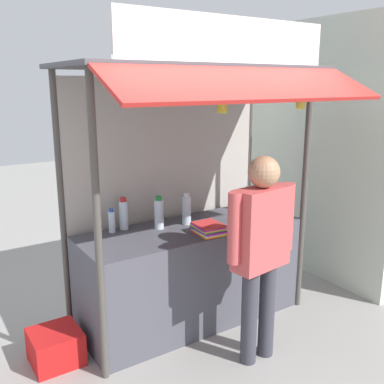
{
  "coord_description": "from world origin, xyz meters",
  "views": [
    {
      "loc": [
        -2.22,
        -3.38,
        2.32
      ],
      "look_at": [
        0.0,
        0.0,
        1.31
      ],
      "focal_mm": 41.21,
      "sensor_mm": 36.0,
      "label": 1
    }
  ],
  "objects_px": {
    "water_bottle_back_right": "(112,221)",
    "water_bottle_front_right": "(124,214)",
    "water_bottle_far_left": "(187,210)",
    "banana_bunch_inner_right": "(301,101)",
    "plastic_crate": "(56,347)",
    "magazine_stack_rear_center": "(273,218)",
    "vendor_person": "(261,242)",
    "water_bottle_front_left": "(159,213)",
    "magazine_stack_mid_right": "(266,209)",
    "banana_bunch_inner_left": "(223,103)",
    "water_bottle_mid_left": "(247,199)",
    "magazine_stack_right": "(209,229)"
  },
  "relations": [
    {
      "from": "water_bottle_back_right",
      "to": "plastic_crate",
      "type": "bearing_deg",
      "value": -158.41
    },
    {
      "from": "magazine_stack_mid_right",
      "to": "magazine_stack_rear_center",
      "type": "height_order",
      "value": "magazine_stack_rear_center"
    },
    {
      "from": "banana_bunch_inner_left",
      "to": "plastic_crate",
      "type": "bearing_deg",
      "value": 158.99
    },
    {
      "from": "water_bottle_back_right",
      "to": "water_bottle_front_right",
      "type": "relative_size",
      "value": 0.73
    },
    {
      "from": "magazine_stack_rear_center",
      "to": "vendor_person",
      "type": "bearing_deg",
      "value": -139.87
    },
    {
      "from": "water_bottle_front_left",
      "to": "magazine_stack_mid_right",
      "type": "relative_size",
      "value": 1.0
    },
    {
      "from": "plastic_crate",
      "to": "water_bottle_front_left",
      "type": "bearing_deg",
      "value": 6.16
    },
    {
      "from": "water_bottle_far_left",
      "to": "banana_bunch_inner_right",
      "type": "height_order",
      "value": "banana_bunch_inner_right"
    },
    {
      "from": "banana_bunch_inner_left",
      "to": "magazine_stack_rear_center",
      "type": "bearing_deg",
      "value": 14.35
    },
    {
      "from": "water_bottle_back_right",
      "to": "water_bottle_front_right",
      "type": "distance_m",
      "value": 0.14
    },
    {
      "from": "water_bottle_far_left",
      "to": "vendor_person",
      "type": "distance_m",
      "value": 0.99
    },
    {
      "from": "water_bottle_back_right",
      "to": "magazine_stack_rear_center",
      "type": "relative_size",
      "value": 0.88
    },
    {
      "from": "water_bottle_front_left",
      "to": "banana_bunch_inner_right",
      "type": "height_order",
      "value": "banana_bunch_inner_right"
    },
    {
      "from": "water_bottle_far_left",
      "to": "magazine_stack_rear_center",
      "type": "relative_size",
      "value": 1.21
    },
    {
      "from": "water_bottle_front_left",
      "to": "banana_bunch_inner_left",
      "type": "xyz_separation_m",
      "value": [
        0.25,
        -0.63,
        1.04
      ]
    },
    {
      "from": "water_bottle_front_right",
      "to": "plastic_crate",
      "type": "relative_size",
      "value": 0.76
    },
    {
      "from": "water_bottle_mid_left",
      "to": "plastic_crate",
      "type": "relative_size",
      "value": 0.66
    },
    {
      "from": "water_bottle_front_right",
      "to": "magazine_stack_mid_right",
      "type": "xyz_separation_m",
      "value": [
        1.54,
        -0.29,
        -0.12
      ]
    },
    {
      "from": "magazine_stack_rear_center",
      "to": "vendor_person",
      "type": "distance_m",
      "value": 0.92
    },
    {
      "from": "water_bottle_mid_left",
      "to": "vendor_person",
      "type": "relative_size",
      "value": 0.15
    },
    {
      "from": "water_bottle_front_left",
      "to": "water_bottle_far_left",
      "type": "xyz_separation_m",
      "value": [
        0.29,
        -0.03,
        -0.0
      ]
    },
    {
      "from": "magazine_stack_right",
      "to": "vendor_person",
      "type": "xyz_separation_m",
      "value": [
        0.08,
        -0.62,
        0.05
      ]
    },
    {
      "from": "magazine_stack_rear_center",
      "to": "water_bottle_back_right",
      "type": "bearing_deg",
      "value": 159.28
    },
    {
      "from": "water_bottle_back_right",
      "to": "water_bottle_front_right",
      "type": "bearing_deg",
      "value": 9.8
    },
    {
      "from": "water_bottle_mid_left",
      "to": "banana_bunch_inner_left",
      "type": "bearing_deg",
      "value": -142.44
    },
    {
      "from": "plastic_crate",
      "to": "magazine_stack_mid_right",
      "type": "bearing_deg",
      "value": -0.19
    },
    {
      "from": "banana_bunch_inner_right",
      "to": "vendor_person",
      "type": "height_order",
      "value": "banana_bunch_inner_right"
    },
    {
      "from": "magazine_stack_mid_right",
      "to": "water_bottle_front_left",
      "type": "bearing_deg",
      "value": 174.27
    },
    {
      "from": "water_bottle_far_left",
      "to": "water_bottle_back_right",
      "type": "bearing_deg",
      "value": 166.28
    },
    {
      "from": "water_bottle_front_right",
      "to": "plastic_crate",
      "type": "height_order",
      "value": "water_bottle_front_right"
    },
    {
      "from": "water_bottle_mid_left",
      "to": "magazine_stack_right",
      "type": "height_order",
      "value": "water_bottle_mid_left"
    },
    {
      "from": "water_bottle_front_right",
      "to": "water_bottle_front_left",
      "type": "relative_size",
      "value": 0.97
    },
    {
      "from": "water_bottle_front_right",
      "to": "magazine_stack_rear_center",
      "type": "height_order",
      "value": "water_bottle_front_right"
    },
    {
      "from": "water_bottle_front_right",
      "to": "water_bottle_far_left",
      "type": "xyz_separation_m",
      "value": [
        0.58,
        -0.2,
        0.0
      ]
    },
    {
      "from": "magazine_stack_rear_center",
      "to": "magazine_stack_mid_right",
      "type": "bearing_deg",
      "value": 60.83
    },
    {
      "from": "water_bottle_far_left",
      "to": "plastic_crate",
      "type": "distance_m",
      "value": 1.69
    },
    {
      "from": "water_bottle_front_left",
      "to": "plastic_crate",
      "type": "bearing_deg",
      "value": -173.84
    },
    {
      "from": "water_bottle_mid_left",
      "to": "banana_bunch_inner_right",
      "type": "xyz_separation_m",
      "value": [
        0.05,
        -0.65,
        1.06
      ]
    },
    {
      "from": "water_bottle_back_right",
      "to": "water_bottle_far_left",
      "type": "relative_size",
      "value": 0.72
    },
    {
      "from": "vendor_person",
      "to": "banana_bunch_inner_left",
      "type": "bearing_deg",
      "value": -78.66
    },
    {
      "from": "water_bottle_back_right",
      "to": "water_bottle_far_left",
      "type": "bearing_deg",
      "value": -13.72
    },
    {
      "from": "plastic_crate",
      "to": "banana_bunch_inner_left",
      "type": "bearing_deg",
      "value": -21.01
    },
    {
      "from": "water_bottle_mid_left",
      "to": "water_bottle_front_right",
      "type": "height_order",
      "value": "water_bottle_front_right"
    },
    {
      "from": "magazine_stack_mid_right",
      "to": "vendor_person",
      "type": "distance_m",
      "value": 1.24
    },
    {
      "from": "water_bottle_back_right",
      "to": "vendor_person",
      "type": "bearing_deg",
      "value": -55.3
    },
    {
      "from": "water_bottle_far_left",
      "to": "magazine_stack_right",
      "type": "distance_m",
      "value": 0.37
    },
    {
      "from": "water_bottle_far_left",
      "to": "plastic_crate",
      "type": "height_order",
      "value": "water_bottle_far_left"
    },
    {
      "from": "water_bottle_mid_left",
      "to": "banana_bunch_inner_left",
      "type": "relative_size",
      "value": 1.01
    },
    {
      "from": "water_bottle_mid_left",
      "to": "water_bottle_front_right",
      "type": "distance_m",
      "value": 1.4
    },
    {
      "from": "water_bottle_far_left",
      "to": "plastic_crate",
      "type": "bearing_deg",
      "value": -176.25
    }
  ]
}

